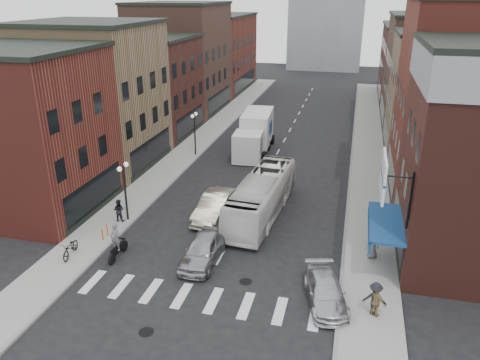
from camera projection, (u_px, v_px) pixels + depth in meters
name	position (u px, v px, depth m)	size (l,w,h in m)	color
ground	(215.00, 267.00, 26.50)	(160.00, 160.00, 0.00)	black
sidewalk_left	(198.00, 142.00, 48.16)	(3.00, 74.00, 0.15)	gray
sidewalk_right	(368.00, 155.00, 44.34)	(3.00, 74.00, 0.15)	gray
curb_left	(212.00, 144.00, 47.85)	(0.20, 74.00, 0.16)	gray
curb_right	(352.00, 154.00, 44.70)	(0.20, 74.00, 0.16)	gray
crosswalk_stripes	(198.00, 298.00, 23.80)	(12.00, 2.20, 0.01)	silver
bldg_left_near	(22.00, 131.00, 31.78)	(10.30, 9.20, 11.30)	maroon
bldg_left_mid_a	(94.00, 96.00, 40.14)	(10.30, 10.20, 12.30)	olive
bldg_left_mid_b	(145.00, 86.00, 49.50)	(10.30, 10.20, 10.30)	#49201A
bldg_left_far_a	(181.00, 58.00, 58.83)	(10.30, 12.20, 13.30)	brown
bldg_left_far_b	(214.00, 53.00, 71.79)	(10.30, 16.20, 11.30)	maroon
bldg_right_mid_a	(474.00, 103.00, 33.03)	(10.30, 10.20, 14.30)	maroon
bldg_right_mid_b	(448.00, 96.00, 42.58)	(10.30, 10.20, 11.30)	olive
bldg_right_far_a	(433.00, 71.00, 52.28)	(10.30, 12.20, 12.30)	brown
bldg_right_far_b	(419.00, 63.00, 65.24)	(10.30, 16.20, 10.30)	#49201A
awning_blue	(383.00, 224.00, 25.75)	(1.80, 5.00, 0.78)	navy
billboard_sign	(385.00, 177.00, 22.71)	(1.52, 3.00, 3.70)	black
streetlamp_near	(124.00, 182.00, 30.66)	(0.32, 1.22, 4.11)	black
streetlamp_far	(195.00, 126.00, 43.25)	(0.32, 1.22, 4.11)	black
bike_rack	(105.00, 232.00, 29.17)	(0.08, 0.68, 0.80)	#D8590C
box_truck	(255.00, 134.00, 44.65)	(3.00, 8.69, 3.71)	silver
motorcycle_rider	(116.00, 242.00, 27.01)	(0.64, 2.20, 2.24)	black
transit_bus	(262.00, 196.00, 32.08)	(2.45, 10.45, 2.91)	silver
sedan_left_near	(203.00, 249.00, 26.76)	(1.85, 4.59, 1.57)	#A4A3A8
sedan_left_far	(216.00, 206.00, 31.97)	(1.81, 5.20, 1.71)	beige
curb_car	(326.00, 292.00, 23.26)	(1.78, 4.37, 1.27)	#BBBBC0
parked_bicycle	(70.00, 248.00, 27.16)	(0.67, 1.92, 1.01)	black
ped_left_solo	(119.00, 210.00, 31.21)	(0.76, 0.44, 1.55)	black
ped_right_a	(375.00, 299.00, 22.10)	(1.12, 0.55, 1.73)	black
ped_right_b	(376.00, 302.00, 22.00)	(0.92, 0.46, 1.57)	olive
ped_right_c	(373.00, 245.00, 26.88)	(0.77, 0.50, 1.58)	slate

